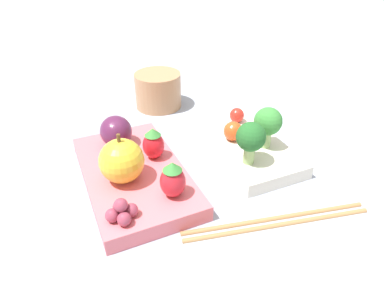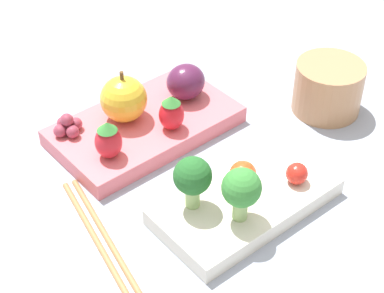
# 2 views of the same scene
# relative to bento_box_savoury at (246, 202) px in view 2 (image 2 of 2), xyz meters

# --- Properties ---
(ground_plane) EXTENTS (4.00, 4.00, 0.00)m
(ground_plane) POSITION_rel_bento_box_savoury_xyz_m (-0.01, -0.07, -0.01)
(ground_plane) COLOR #939EB2
(bento_box_savoury) EXTENTS (0.18, 0.10, 0.02)m
(bento_box_savoury) POSITION_rel_bento_box_savoury_xyz_m (0.00, 0.00, 0.00)
(bento_box_savoury) COLOR silver
(bento_box_savoury) RESTS_ON ground_plane
(bento_box_fruit) EXTENTS (0.21, 0.12, 0.02)m
(bento_box_fruit) POSITION_rel_bento_box_savoury_xyz_m (0.01, -0.16, 0.00)
(bento_box_fruit) COLOR #DB6670
(bento_box_fruit) RESTS_ON ground_plane
(broccoli_floret_0) EXTENTS (0.04, 0.04, 0.06)m
(broccoli_floret_0) POSITION_rel_bento_box_savoury_xyz_m (0.05, -0.02, 0.04)
(broccoli_floret_0) COLOR #93B770
(broccoli_floret_0) RESTS_ON bento_box_savoury
(broccoli_floret_1) EXTENTS (0.04, 0.04, 0.06)m
(broccoli_floret_1) POSITION_rel_bento_box_savoury_xyz_m (0.03, 0.02, 0.05)
(broccoli_floret_1) COLOR #93B770
(broccoli_floret_1) RESTS_ON bento_box_savoury
(cherry_tomato_0) EXTENTS (0.03, 0.03, 0.03)m
(cherry_tomato_0) POSITION_rel_bento_box_savoury_xyz_m (-0.01, -0.01, 0.02)
(cherry_tomato_0) COLOR #DB4C1E
(cherry_tomato_0) RESTS_ON bento_box_savoury
(cherry_tomato_1) EXTENTS (0.02, 0.02, 0.02)m
(cherry_tomato_1) POSITION_rel_bento_box_savoury_xyz_m (-0.05, 0.02, 0.02)
(cherry_tomato_1) COLOR red
(cherry_tomato_1) RESTS_ON bento_box_savoury
(apple) EXTENTS (0.05, 0.05, 0.06)m
(apple) POSITION_rel_bento_box_savoury_xyz_m (0.02, -0.17, 0.04)
(apple) COLOR gold
(apple) RESTS_ON bento_box_fruit
(strawberry_0) EXTENTS (0.03, 0.03, 0.04)m
(strawberry_0) POSITION_rel_bento_box_savoury_xyz_m (0.07, -0.13, 0.03)
(strawberry_0) COLOR red
(strawberry_0) RESTS_ON bento_box_fruit
(strawberry_1) EXTENTS (0.03, 0.03, 0.04)m
(strawberry_1) POSITION_rel_bento_box_savoury_xyz_m (-0.00, -0.13, 0.03)
(strawberry_1) COLOR red
(strawberry_1) RESTS_ON bento_box_fruit
(plum) EXTENTS (0.05, 0.04, 0.04)m
(plum) POSITION_rel_bento_box_savoury_xyz_m (-0.06, -0.16, 0.03)
(plum) COLOR #511E42
(plum) RESTS_ON bento_box_fruit
(grape_cluster) EXTENTS (0.03, 0.03, 0.02)m
(grape_cluster) POSITION_rel_bento_box_savoury_xyz_m (0.09, -0.19, 0.02)
(grape_cluster) COLOR #93384C
(grape_cluster) RESTS_ON bento_box_fruit
(drinking_cup) EXTENTS (0.08, 0.08, 0.06)m
(drinking_cup) POSITION_rel_bento_box_savoury_xyz_m (-0.19, -0.06, 0.02)
(drinking_cup) COLOR tan
(drinking_cup) RESTS_ON ground_plane
(chopsticks_pair) EXTENTS (0.05, 0.21, 0.01)m
(chopsticks_pair) POSITION_rel_bento_box_savoury_xyz_m (0.14, -0.04, -0.01)
(chopsticks_pair) COLOR #A37547
(chopsticks_pair) RESTS_ON ground_plane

